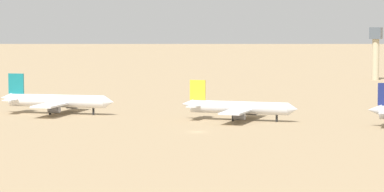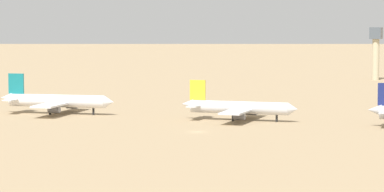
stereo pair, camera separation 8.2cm
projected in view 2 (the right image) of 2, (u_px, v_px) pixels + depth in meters
The scene contains 5 objects.
ground at pixel (196, 132), 248.78m from camera, with size 4000.00×4000.00×0.00m, color #9E8460.
ridge_far_west at pixel (119, 12), 1340.71m from camera, with size 371.83×237.84×65.87m, color gray.
parked_jet_teal_1 at pixel (56, 101), 293.49m from camera, with size 36.36×30.87×12.02m.
parked_jet_yellow_2 at pixel (238, 108), 275.13m from camera, with size 33.99×28.63×11.22m.
control_tower at pixel (376, 48), 445.64m from camera, with size 5.20×5.20×24.07m.
Camera 2 is at (92.36, -229.27, 29.75)m, focal length 91.54 mm.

